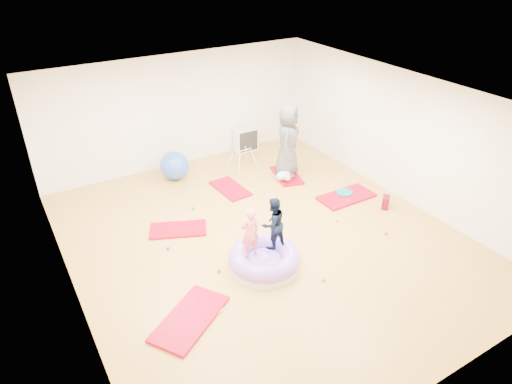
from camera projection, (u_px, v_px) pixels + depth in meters
room at (265, 175)px, 8.25m from camera, size 7.01×8.01×2.81m
gym_mat_front_left at (190, 319)px, 7.04m from camera, size 1.49×1.29×0.06m
gym_mat_mid_left at (178, 229)px, 9.17m from camera, size 1.25×0.96×0.05m
gym_mat_center_back at (230, 189)px, 10.64m from camera, size 0.61×1.12×0.05m
gym_mat_right at (346, 197)px, 10.31m from camera, size 1.28×0.64×0.05m
gym_mat_rear_right at (287, 175)px, 11.23m from camera, size 0.81×1.18×0.04m
inflatable_cushion at (264, 259)px, 8.11m from camera, size 1.30×1.30×0.41m
child_pink at (250, 230)px, 7.71m from camera, size 0.35×0.23×0.93m
child_navy at (273, 221)px, 7.90m from camera, size 0.52×0.43×0.98m
adult_caregiver at (288, 141)px, 10.83m from camera, size 1.00×1.00×1.75m
infant at (284, 176)px, 10.91m from camera, size 0.38×0.38×0.22m
ball_pit_balls at (284, 236)px, 8.94m from camera, size 4.15×3.38×0.07m
exercise_ball_blue at (175, 166)px, 10.96m from camera, size 0.70×0.70×0.70m
exercise_ball_orange at (178, 169)px, 11.15m from camera, size 0.36×0.36×0.36m
infant_play_gym at (243, 156)px, 11.52m from camera, size 0.62×0.59×0.48m
cube_shelf at (246, 140)px, 12.41m from camera, size 0.64×0.32×0.64m
balance_disc at (344, 193)px, 10.41m from camera, size 0.37×0.37×0.08m
backpack at (386, 202)px, 9.88m from camera, size 0.27×0.26×0.27m
yellow_toy at (217, 309)px, 7.23m from camera, size 0.21×0.21×0.03m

